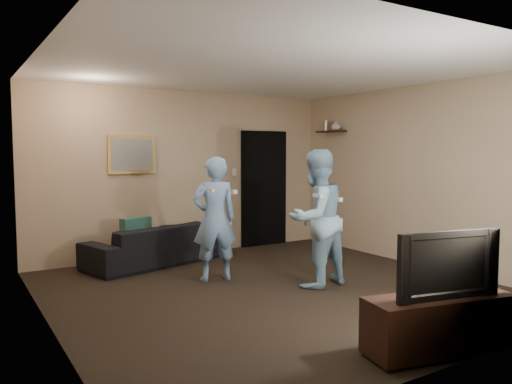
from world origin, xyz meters
TOP-DOWN VIEW (x-y plane):
  - ground at (0.00, 0.00)m, footprint 5.00×5.00m
  - ceiling at (0.00, 0.00)m, footprint 5.00×5.00m
  - wall_back at (0.00, 2.50)m, footprint 5.00×0.04m
  - wall_front at (0.00, -2.50)m, footprint 5.00×0.04m
  - wall_left at (-2.50, 0.00)m, footprint 0.04×5.00m
  - wall_right at (2.50, 0.00)m, footprint 0.04×5.00m
  - sofa at (-0.75, 2.04)m, footprint 2.13×1.27m
  - throw_pillow at (-1.00, 2.04)m, footprint 0.47×0.27m
  - painting_frame at (-0.90, 2.48)m, footprint 0.72×0.05m
  - painting_canvas at (-0.90, 2.45)m, footprint 0.62×0.01m
  - doorway at (1.45, 2.47)m, footprint 0.90×0.06m
  - light_switch at (0.85, 2.48)m, footprint 0.08×0.02m
  - wall_shelf at (2.39, 1.80)m, footprint 0.20×0.60m
  - shelf_vase at (2.39, 1.67)m, footprint 0.17×0.17m
  - shelf_figurine at (2.39, 1.93)m, footprint 0.06×0.06m
  - tv_console at (0.09, -2.28)m, footprint 1.31×0.66m
  - television at (0.09, -2.28)m, footprint 0.95×0.32m
  - wii_player_left at (-0.39, 0.77)m, footprint 0.64×0.53m
  - wii_player_right at (0.53, -0.14)m, footprint 0.89×0.74m

SIDE VIEW (x-z plane):
  - ground at x=0.00m, z-range 0.00..0.00m
  - tv_console at x=0.09m, z-range 0.03..0.47m
  - sofa at x=-0.75m, z-range 0.00..0.58m
  - throw_pillow at x=-1.00m, z-range 0.26..0.70m
  - television at x=0.09m, z-range 0.47..1.02m
  - wii_player_left at x=-0.39m, z-range 0.00..1.58m
  - wii_player_right at x=0.53m, z-range 0.00..1.67m
  - doorway at x=1.45m, z-range 0.00..2.00m
  - wall_back at x=0.00m, z-range 0.00..2.60m
  - wall_front at x=0.00m, z-range 0.00..2.60m
  - wall_left at x=-2.50m, z-range 0.00..2.60m
  - wall_right at x=2.50m, z-range 0.00..2.60m
  - light_switch at x=0.85m, z-range 1.24..1.36m
  - painting_frame at x=-0.90m, z-range 1.32..1.89m
  - painting_canvas at x=-0.90m, z-range 1.37..1.83m
  - wall_shelf at x=2.39m, z-range 1.98..2.00m
  - shelf_vase at x=2.39m, z-range 2.00..2.17m
  - shelf_figurine at x=2.39m, z-range 2.00..2.18m
  - ceiling at x=0.00m, z-range 2.58..2.62m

